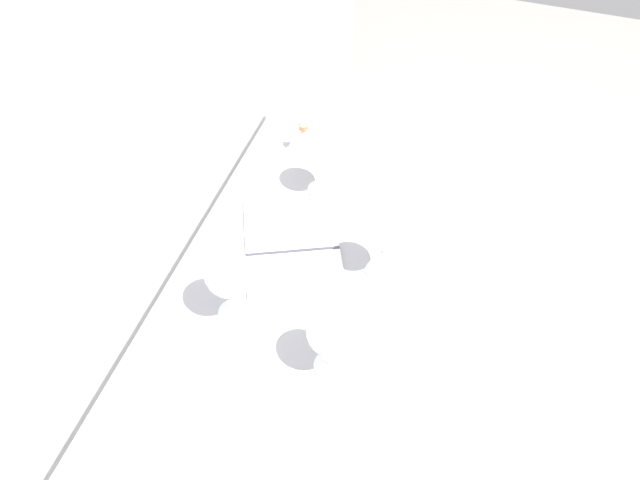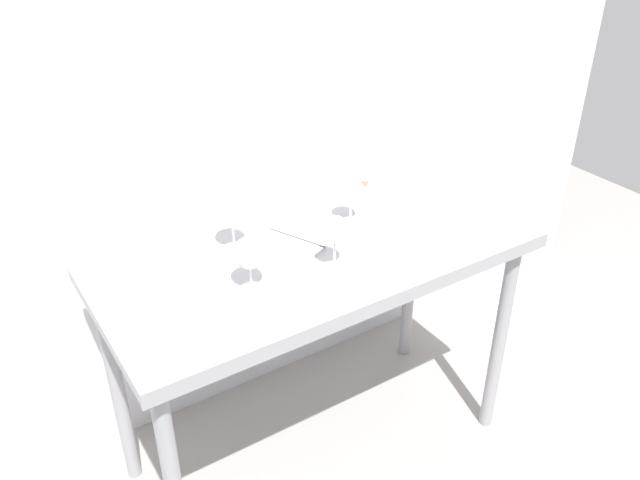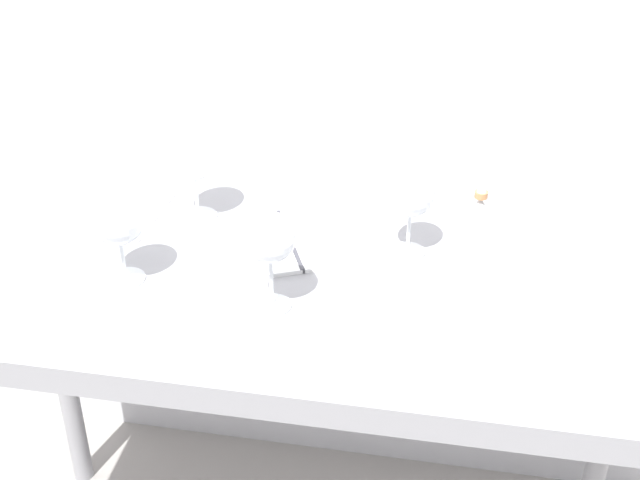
{
  "view_description": "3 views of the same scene",
  "coord_description": "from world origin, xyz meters",
  "views": [
    {
      "loc": [
        -0.91,
        -0.27,
        2.05
      ],
      "look_at": [
        -0.04,
        0.01,
        0.99
      ],
      "focal_mm": 36.48,
      "sensor_mm": 36.0,
      "label": 1
    },
    {
      "loc": [
        -0.96,
        -1.51,
        1.99
      ],
      "look_at": [
        -0.0,
        -0.03,
        0.95
      ],
      "focal_mm": 36.91,
      "sensor_mm": 36.0,
      "label": 2
    },
    {
      "loc": [
        0.27,
        -1.25,
        1.73
      ],
      "look_at": [
        0.04,
        0.03,
        0.95
      ],
      "focal_mm": 48.65,
      "sensor_mm": 36.0,
      "label": 3
    }
  ],
  "objects": [
    {
      "name": "ground_plane",
      "position": [
        0.0,
        0.0,
        0.0
      ],
      "size": [
        6.0,
        6.0,
        0.0
      ],
      "primitive_type": "plane",
      "color": "gray"
    },
    {
      "name": "wine_glass_far_left",
      "position": [
        -0.22,
        0.14,
        1.03
      ],
      "size": [
        0.1,
        0.1,
        0.18
      ],
      "color": "white",
      "rests_on": "steel_counter"
    },
    {
      "name": "back_wall",
      "position": [
        0.0,
        0.49,
        1.3
      ],
      "size": [
        3.8,
        0.04,
        2.6
      ],
      "primitive_type": "cube",
      "color": "silver",
      "rests_on": "ground_plane"
    },
    {
      "name": "steel_counter",
      "position": [
        0.0,
        -0.01,
        0.79
      ],
      "size": [
        1.4,
        0.65,
        0.9
      ],
      "color": "gray",
      "rests_on": "ground_plane"
    },
    {
      "name": "wine_glass_near_left",
      "position": [
        -0.28,
        -0.09,
        1.02
      ],
      "size": [
        0.09,
        0.09,
        0.17
      ],
      "color": "white",
      "rests_on": "steel_counter"
    },
    {
      "name": "tasting_sheet_upper",
      "position": [
        -0.38,
        0.15,
        0.9
      ],
      "size": [
        0.19,
        0.25,
        0.0
      ],
      "primitive_type": "cube",
      "rotation": [
        0.0,
        0.0,
        -0.04
      ],
      "color": "white",
      "rests_on": "steel_counter"
    },
    {
      "name": "decanter_funnel",
      "position": [
        0.31,
        0.17,
        0.94
      ],
      "size": [
        0.1,
        0.1,
        0.13
      ],
      "color": "silver",
      "rests_on": "steel_counter"
    },
    {
      "name": "open_notebook",
      "position": [
        -0.03,
        0.08,
        0.9
      ],
      "size": [
        0.4,
        0.34,
        0.01
      ],
      "rotation": [
        0.0,
        0.0,
        0.42
      ],
      "color": "white",
      "rests_on": "steel_counter"
    },
    {
      "name": "wine_glass_far_right",
      "position": [
        0.19,
        0.09,
        1.02
      ],
      "size": [
        0.08,
        0.08,
        0.16
      ],
      "color": "white",
      "rests_on": "steel_counter"
    },
    {
      "name": "wine_glass_near_center",
      "position": [
        -0.01,
        -0.12,
        1.03
      ],
      "size": [
        0.08,
        0.08,
        0.17
      ],
      "color": "white",
      "rests_on": "steel_counter"
    }
  ]
}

